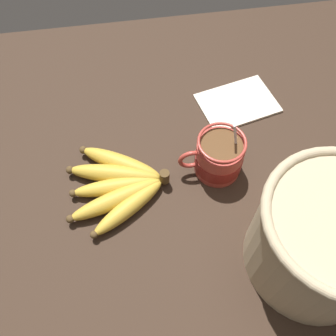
{
  "coord_description": "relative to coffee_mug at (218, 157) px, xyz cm",
  "views": [
    {
      "loc": [
        12.92,
        38.82,
        70.93
      ],
      "look_at": [
        6.9,
        0.31,
        7.3
      ],
      "focal_mm": 40.0,
      "sensor_mm": 36.0,
      "label": 1
    }
  ],
  "objects": [
    {
      "name": "coffee_mug",
      "position": [
        0.0,
        0.0,
        0.0
      ],
      "size": [
        13.39,
        9.84,
        14.35
      ],
      "color": "#B23D33",
      "rests_on": "table"
    },
    {
      "name": "banana_bunch",
      "position": [
        20.73,
        1.82,
        -2.49
      ],
      "size": [
        21.01,
        22.52,
        4.14
      ],
      "color": "#4C381E",
      "rests_on": "table"
    },
    {
      "name": "woven_basket",
      "position": [
        -12.45,
        21.69,
        5.54
      ],
      "size": [
        25.01,
        25.01,
        18.86
      ],
      "color": "tan",
      "rests_on": "table"
    },
    {
      "name": "table",
      "position": [
        3.64,
        0.64,
        -5.81
      ],
      "size": [
        104.03,
        104.03,
        3.02
      ],
      "color": "#332319",
      "rests_on": "ground"
    },
    {
      "name": "napkin",
      "position": [
        -8.93,
        -16.76,
        -4.0
      ],
      "size": [
        19.93,
        15.96,
        0.6
      ],
      "color": "beige",
      "rests_on": "table"
    }
  ]
}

